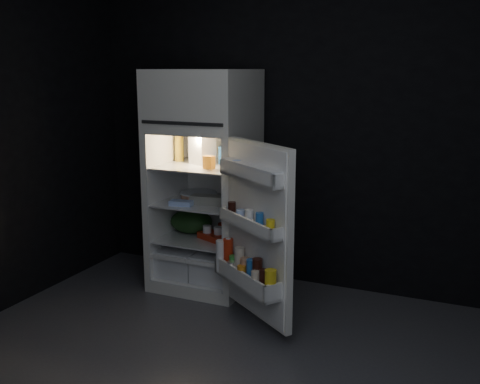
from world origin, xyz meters
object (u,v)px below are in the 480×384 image
at_px(fridge_door, 254,235).
at_px(egg_carton, 210,200).
at_px(milk_jug, 202,149).
at_px(yogurt_tray, 214,236).
at_px(refrigerator, 205,173).

distance_m(fridge_door, egg_carton, 0.76).
distance_m(milk_jug, egg_carton, 0.42).
xyz_separation_m(fridge_door, yogurt_tray, (-0.57, 0.51, -0.22)).
relative_size(fridge_door, yogurt_tray, 4.63).
height_order(fridge_door, yogurt_tray, fridge_door).
distance_m(refrigerator, milk_jug, 0.19).
xyz_separation_m(refrigerator, fridge_door, (0.68, -0.60, -0.28)).
relative_size(milk_jug, yogurt_tray, 0.91).
relative_size(egg_carton, yogurt_tray, 1.20).
bearing_deg(refrigerator, yogurt_tray, -36.72).
bearing_deg(fridge_door, egg_carton, 140.04).
bearing_deg(milk_jug, refrigerator, 15.45).
height_order(refrigerator, yogurt_tray, refrigerator).
bearing_deg(fridge_door, yogurt_tray, 137.73).
height_order(refrigerator, fridge_door, refrigerator).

